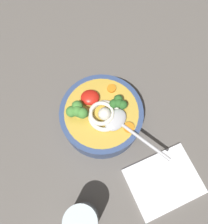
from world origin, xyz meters
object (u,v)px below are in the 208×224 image
noodle_pile (105,115)px  soup_spoon (121,123)px  folded_napkin (164,181)px  soup_bowl (104,116)px  drinking_glass (83,220)px

noodle_pile → soup_spoon: bearing=149.9°
noodle_pile → soup_spoon: 4.26cm
soup_spoon → folded_napkin: bearing=-11.3°
soup_bowl → folded_napkin: (-14.14, 15.98, -3.12)cm
noodle_pile → soup_spoon: noodle_pile is taller
noodle_pile → soup_bowl: bearing=-83.3°
soup_bowl → noodle_pile: size_ratio=2.35×
noodle_pile → soup_spoon: (-3.67, 2.13, -0.28)cm
soup_bowl → soup_spoon: (-3.80, 3.17, 4.10)cm
soup_spoon → drinking_glass: bearing=-74.3°
soup_spoon → drinking_glass: drinking_glass is taller
drinking_glass → noodle_pile: bearing=-103.5°
soup_bowl → drinking_glass: size_ratio=2.04×
soup_bowl → soup_spoon: bearing=140.2°
noodle_pile → folded_napkin: (-14.02, 14.94, -7.50)cm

